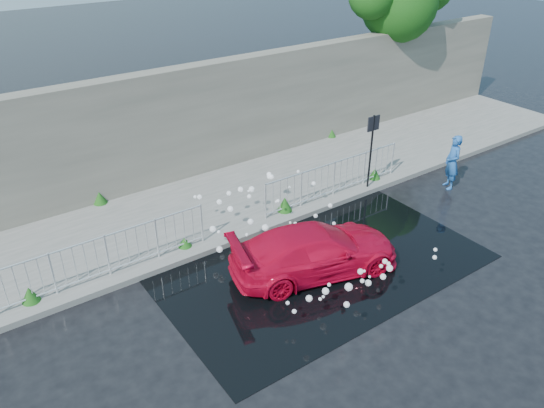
% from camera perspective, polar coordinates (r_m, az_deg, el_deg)
% --- Properties ---
extents(ground, '(90.00, 90.00, 0.00)m').
position_cam_1_polar(ground, '(12.59, 6.19, -9.23)').
color(ground, black).
rests_on(ground, ground).
extents(pavement, '(30.00, 4.00, 0.15)m').
position_cam_1_polar(pavement, '(15.96, -5.53, 0.18)').
color(pavement, '#63645F').
rests_on(pavement, ground).
extents(curb, '(30.00, 0.25, 0.16)m').
position_cam_1_polar(curb, '(14.48, -1.53, -2.95)').
color(curb, '#63645F').
rests_on(curb, ground).
extents(retaining_wall, '(30.00, 0.60, 3.50)m').
position_cam_1_polar(retaining_wall, '(16.98, -9.62, 8.55)').
color(retaining_wall, '#5F5A50').
rests_on(retaining_wall, pavement).
extents(puddle, '(8.00, 5.00, 0.01)m').
position_cam_1_polar(puddle, '(13.45, 5.04, -6.28)').
color(puddle, black).
rests_on(puddle, ground).
extents(sign_post, '(0.45, 0.06, 2.50)m').
position_cam_1_polar(sign_post, '(16.22, 10.70, 6.77)').
color(sign_post, black).
rests_on(sign_post, ground).
extents(railing_left, '(5.05, 0.05, 1.10)m').
position_cam_1_polar(railing_left, '(13.01, -17.32, -5.14)').
color(railing_left, silver).
rests_on(railing_left, pavement).
extents(railing_right, '(5.05, 0.05, 1.10)m').
position_cam_1_polar(railing_right, '(16.02, 6.69, 2.91)').
color(railing_right, silver).
rests_on(railing_right, pavement).
extents(weeds, '(12.17, 3.93, 0.43)m').
position_cam_1_polar(weeds, '(15.34, -5.11, 0.02)').
color(weeds, '#1D5316').
rests_on(weeds, pavement).
extents(water_spray, '(3.69, 5.79, 1.03)m').
position_cam_1_polar(water_spray, '(13.30, 1.41, -2.74)').
color(water_spray, white).
rests_on(water_spray, ground).
extents(red_car, '(4.44, 2.67, 1.20)m').
position_cam_1_polar(red_car, '(12.82, 4.67, -5.00)').
color(red_car, red).
rests_on(red_car, ground).
extents(person, '(0.67, 0.76, 1.75)m').
position_cam_1_polar(person, '(17.45, 18.83, 4.27)').
color(person, '#225AAA').
rests_on(person, ground).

